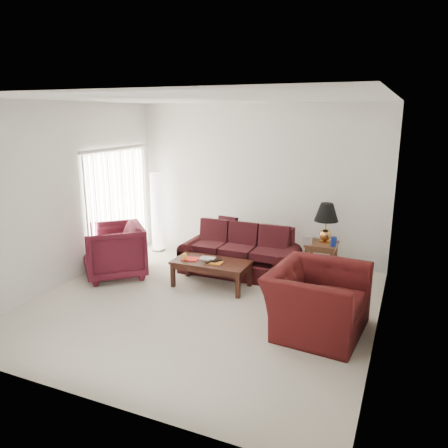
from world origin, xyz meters
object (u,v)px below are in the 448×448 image
at_px(floor_lamp, 157,212).
at_px(armchair_left, 114,251).
at_px(sofa, 239,251).
at_px(armchair_right, 317,300).
at_px(end_table, 321,259).
at_px(coffee_table, 211,274).

relative_size(floor_lamp, armchair_left, 1.62).
distance_m(sofa, armchair_right, 2.30).
relative_size(end_table, armchair_right, 0.44).
bearing_deg(armchair_left, sofa, 72.49).
relative_size(armchair_left, armchair_right, 0.78).
relative_size(armchair_left, coffee_table, 0.81).
distance_m(sofa, floor_lamp, 2.20).
bearing_deg(armchair_right, end_table, 14.77).
distance_m(end_table, floor_lamp, 3.46).
height_order(armchair_right, coffee_table, armchair_right).
bearing_deg(armchair_right, coffee_table, 71.97).
relative_size(sofa, armchair_left, 2.03).
xyz_separation_m(floor_lamp, coffee_table, (1.86, -1.34, -0.61)).
relative_size(armchair_right, coffee_table, 1.04).
height_order(sofa, armchair_right, armchair_right).
bearing_deg(coffee_table, end_table, 44.60).
height_order(end_table, armchair_right, armchair_right).
xyz_separation_m(sofa, end_table, (1.34, 0.57, -0.13)).
xyz_separation_m(sofa, coffee_table, (-0.21, -0.73, -0.20)).
distance_m(floor_lamp, coffee_table, 2.37).
bearing_deg(end_table, armchair_right, -80.36).
bearing_deg(sofa, end_table, 28.57).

